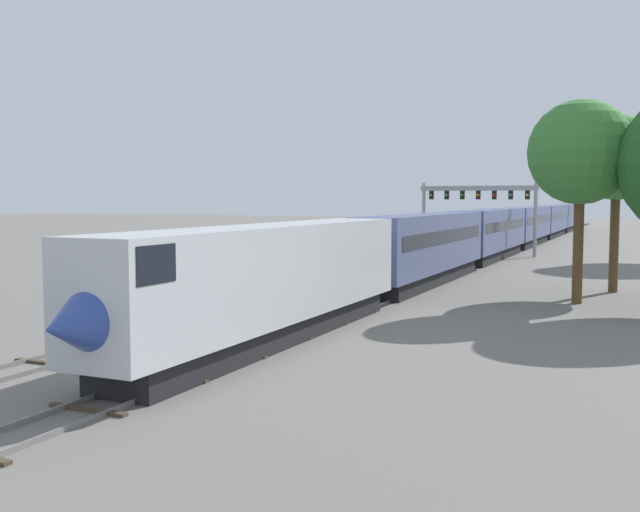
{
  "coord_description": "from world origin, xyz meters",
  "views": [
    {
      "loc": [
        16.06,
        -21.76,
        5.88
      ],
      "look_at": [
        1.0,
        12.0,
        3.0
      ],
      "focal_mm": 41.72,
      "sensor_mm": 36.0,
      "label": 1
    }
  ],
  "objects_px": {
    "trackside_tree_right": "(617,159)",
    "signal_gantry": "(478,201)",
    "trackside_tree_left": "(581,153)",
    "passenger_train": "(512,228)"
  },
  "relations": [
    {
      "from": "trackside_tree_left",
      "to": "trackside_tree_right",
      "type": "xyz_separation_m",
      "value": [
        1.61,
        6.2,
        -0.05
      ]
    },
    {
      "from": "trackside_tree_left",
      "to": "signal_gantry",
      "type": "bearing_deg",
      "value": 111.03
    },
    {
      "from": "passenger_train",
      "to": "trackside_tree_left",
      "type": "xyz_separation_m",
      "value": [
        10.38,
        -40.36,
        5.75
      ]
    },
    {
      "from": "trackside_tree_right",
      "to": "trackside_tree_left",
      "type": "bearing_deg",
      "value": -104.55
    },
    {
      "from": "trackside_tree_left",
      "to": "trackside_tree_right",
      "type": "relative_size",
      "value": 1.03
    },
    {
      "from": "trackside_tree_right",
      "to": "signal_gantry",
      "type": "bearing_deg",
      "value": 118.11
    },
    {
      "from": "passenger_train",
      "to": "trackside_tree_right",
      "type": "bearing_deg",
      "value": -70.66
    },
    {
      "from": "passenger_train",
      "to": "signal_gantry",
      "type": "distance_m",
      "value": 8.37
    },
    {
      "from": "signal_gantry",
      "to": "trackside_tree_left",
      "type": "distance_m",
      "value": 35.32
    },
    {
      "from": "trackside_tree_left",
      "to": "passenger_train",
      "type": "bearing_deg",
      "value": 104.43
    }
  ]
}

